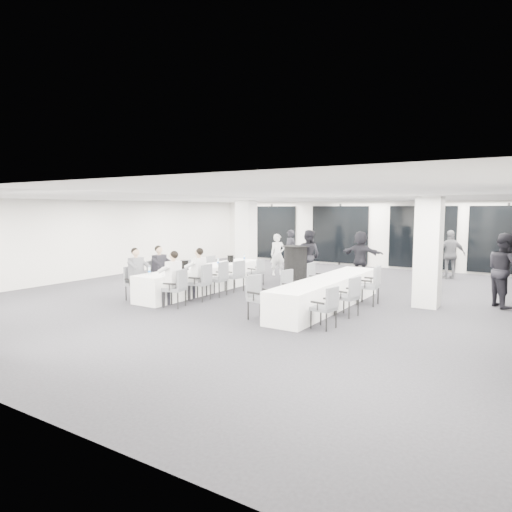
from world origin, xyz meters
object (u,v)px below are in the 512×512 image
Objects in this scene: chair_main_left_second at (157,275)px; standing_guest_e at (433,257)px; chair_side_left_near at (258,294)px; banquet_table_side at (327,293)px; chair_side_left_far at (316,278)px; chair_main_right_mid at (219,276)px; banquet_table_main at (204,279)px; ice_bucket_near at (184,265)px; chair_main_left_far at (214,267)px; chair_side_right_mid at (350,294)px; chair_main_right_second at (202,280)px; chair_side_right_near at (327,305)px; standing_guest_g at (290,247)px; standing_guest_f at (361,251)px; chair_main_left_fourth at (196,271)px; chair_side_right_far at (371,283)px; standing_guest_h at (504,265)px; cocktail_table at (295,264)px; ice_bucket_far at (231,259)px; chair_main_left_near at (134,281)px; standing_guest_d at (451,251)px; standing_guest_b at (308,252)px; chair_main_right_near at (177,286)px; chair_side_left_mid at (291,286)px; chair_main_right_far at (257,271)px; chair_main_right_fourth at (236,274)px; standing_guest_a at (278,252)px; chair_main_left_mid at (180,274)px.

standing_guest_e is (6.61, 5.02, 0.45)m from chair_main_left_second.
chair_side_left_near is at bearing 65.38° from chair_main_left_second.
chair_side_left_far reaches higher than banquet_table_side.
chair_side_left_far is (2.38, 1.36, -0.02)m from chair_main_right_mid.
banquet_table_main is 2.46× the size of standing_guest_e.
standing_guest_e is at bearing 38.98° from ice_bucket_near.
chair_main_left_far is 6.15m from chair_side_right_mid.
chair_main_left_far is at bearing 24.84° from chair_main_right_second.
standing_guest_e is at bearing -0.04° from chair_side_right_near.
standing_guest_f is at bearing 10.34° from standing_guest_g.
chair_side_right_far is (5.72, 0.21, 0.09)m from chair_main_left_fourth.
chair_main_right_second reaches higher than banquet_table_side.
standing_guest_h is at bearing 109.16° from chair_main_left_fourth.
cocktail_table is 2.27m from ice_bucket_far.
chair_main_left_near is 0.47× the size of standing_guest_d.
standing_guest_d is at bearing -136.91° from standing_guest_b.
chair_side_right_far is (0.01, 1.52, 0.05)m from chair_side_right_mid.
standing_guest_g is at bearing -147.52° from chair_side_left_far.
banquet_table_side is 2.10m from chair_side_right_near.
standing_guest_f is at bearing 146.76° from chair_main_left_fourth.
chair_main_right_second is at bearing -102.48° from chair_side_left_near.
chair_main_right_near is at bearing -68.36° from banquet_table_main.
chair_main_left_near is at bearing 82.84° from standing_guest_h.
chair_side_right_near is 0.42× the size of standing_guest_h.
standing_guest_g is at bearing -147.71° from chair_side_left_near.
chair_side_left_mid is (1.71, -3.53, -0.09)m from cocktail_table.
chair_main_left_fourth is 2.00m from chair_main_right_far.
chair_main_right_fourth reaches higher than chair_main_left_fourth.
chair_side_right_mid is 4.94m from ice_bucket_near.
chair_main_right_far is 5.51m from chair_side_right_near.
chair_main_left_far is at bearing -158.65° from standing_guest_a.
chair_main_right_near is at bearing 99.80° from chair_side_right_near.
standing_guest_h reaches higher than chair_main_left_mid.
banquet_table_main is at bearing 65.72° from standing_guest_f.
chair_main_right_second is at bearing 76.97° from standing_guest_f.
chair_main_left_far is at bearing 9.95° from standing_guest_d.
chair_side_left_mid reaches higher than banquet_table_side.
ice_bucket_far is (-0.83, 2.47, 0.30)m from chair_main_right_second.
chair_main_right_second reaches higher than chair_main_right_far.
chair_side_right_mid reaches higher than chair_main_left_mid.
standing_guest_a is at bearing 132.45° from banquet_table_side.
chair_side_right_near is 8.72m from standing_guest_d.
chair_main_right_near is at bearing 85.04° from standing_guest_b.
chair_main_left_far reaches higher than chair_main_left_mid.
standing_guest_d reaches higher than ice_bucket_near.
chair_side_right_near is at bearing -66.78° from banquet_table_side.
chair_main_right_fourth reaches higher than chair_main_left_near.
chair_main_left_second is at bearing 2.76° from chair_main_left_far.
standing_guest_f is at bearing 58.95° from banquet_table_main.
chair_side_left_mid is at bearing -171.14° from chair_side_left_near.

